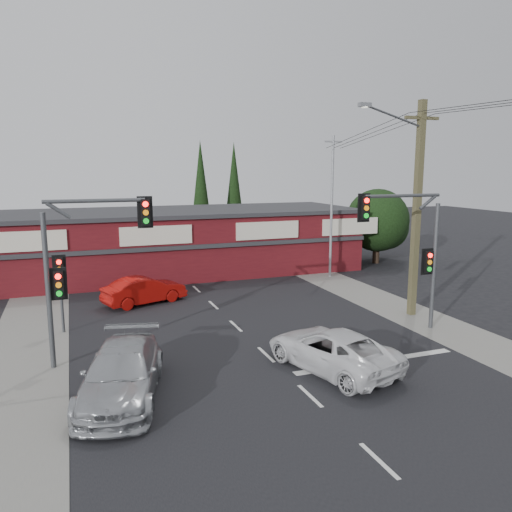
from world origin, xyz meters
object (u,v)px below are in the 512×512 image
object	(u,v)px
white_suv	(332,349)
shop_building	(162,242)
silver_suv	(122,373)
utility_pole	(415,203)
red_sedan	(145,290)

from	to	relation	value
white_suv	shop_building	size ratio (longest dim) A/B	0.19
white_suv	shop_building	world-z (taller)	shop_building
white_suv	shop_building	bearing A→B (deg)	-97.78
white_suv	shop_building	distance (m)	18.74
silver_suv	utility_pole	distance (m)	15.15
white_suv	utility_pole	world-z (taller)	utility_pole
shop_building	red_sedan	bearing A→B (deg)	-106.86
red_sedan	shop_building	xyz separation A→B (m)	(2.26, 7.47, 1.43)
red_sedan	white_suv	bearing A→B (deg)	-175.46
shop_building	utility_pole	bearing A→B (deg)	-56.24
silver_suv	red_sedan	xyz separation A→B (m)	(2.18, 10.76, -0.08)
shop_building	utility_pole	size ratio (longest dim) A/B	2.73
white_suv	silver_suv	xyz separation A→B (m)	(-7.10, 0.27, 0.07)
red_sedan	utility_pole	world-z (taller)	utility_pole
silver_suv	shop_building	bearing A→B (deg)	90.45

